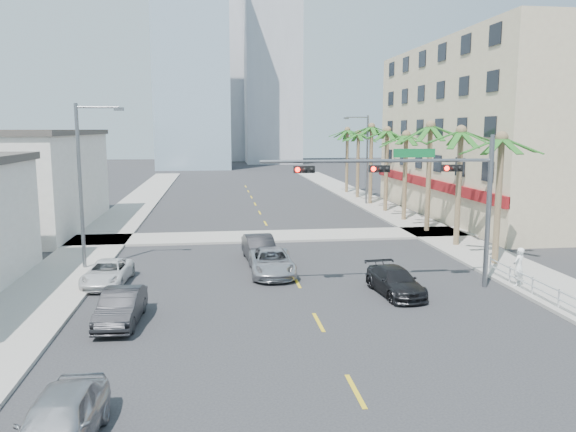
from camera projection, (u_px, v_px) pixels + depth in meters
The scene contains 28 objects.
ground at pixel (341, 363), 18.51m from camera, with size 260.00×260.00×0.00m, color #262628.
sidewalk_right at pixel (444, 237), 39.62m from camera, with size 4.00×120.00×0.15m, color gray.
sidewalk_left at pixel (93, 246), 36.58m from camera, with size 4.00×120.00×0.15m, color gray.
sidewalk_cross at pixel (273, 236), 40.06m from camera, with size 80.00×4.00×0.15m, color gray.
building_right at pixel (511, 131), 49.55m from camera, with size 15.25×28.00×15.00m.
building_left_far at pixel (12, 182), 42.93m from camera, with size 11.00×18.00×7.20m, color beige.
tower_far_left at pixel (192, 42), 106.90m from camera, with size 14.00×14.00×48.00m, color #99B2C6.
tower_far_right at pixel (272, 26), 122.83m from camera, with size 12.00×12.00×60.00m, color #ADADB2.
tower_far_center at pixel (218, 74), 137.40m from camera, with size 16.00×16.00×42.00m, color #ADADB2.
traffic_signal_mast at pixel (426, 185), 26.26m from camera, with size 11.12×0.54×7.20m.
palm_tree_0 at pixel (502, 140), 30.65m from camera, with size 4.80×4.80×7.80m.
palm_tree_1 at pixel (461, 133), 35.70m from camera, with size 4.80×4.80×8.16m.
palm_tree_2 at pixel (431, 127), 40.74m from camera, with size 4.80×4.80×8.52m.
palm_tree_3 at pixel (406, 136), 45.94m from camera, with size 4.80×4.80×7.80m.
palm_tree_4 at pixel (387, 131), 50.98m from camera, with size 4.80×4.80×8.16m.
palm_tree_5 at pixel (372, 128), 56.03m from camera, with size 4.80×4.80×8.52m.
palm_tree_6 at pixel (358, 134), 61.23m from camera, with size 4.80×4.80×7.80m.
palm_tree_7 at pixel (347, 131), 66.27m from camera, with size 4.80×4.80×8.16m.
streetlight_left at pixel (84, 178), 30.06m from camera, with size 2.55×0.25×9.00m.
streetlight_right at pixel (365, 155), 56.37m from camera, with size 2.55×0.25×9.00m.
guardrail at pixel (533, 284), 25.60m from camera, with size 0.08×8.08×1.00m.
car_parked_near at pixel (59, 422), 13.41m from camera, with size 1.72×4.26×1.45m, color #A5A5AA.
car_parked_mid at pixel (121, 307), 22.21m from camera, with size 1.44×4.13×1.36m, color black.
car_parked_far at pixel (107, 273), 27.85m from camera, with size 1.96×4.25×1.18m, color silver.
car_lane_left at pixel (260, 248), 32.79m from camera, with size 1.58×4.52×1.49m, color black.
car_lane_center at pixel (272, 262), 29.72m from camera, with size 2.25×4.88×1.36m, color #B3B4B8.
car_lane_right at pixel (395, 281), 26.19m from camera, with size 1.73×4.26×1.24m, color black.
pedestrian at pixel (519, 267), 27.01m from camera, with size 0.69×0.45×1.88m, color white.
Camera 1 is at (-3.97, -17.18, 7.66)m, focal length 35.00 mm.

